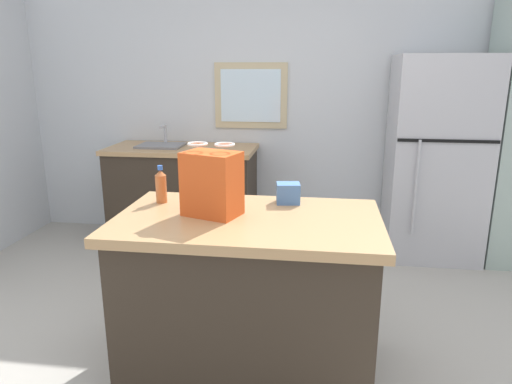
# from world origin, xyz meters

# --- Properties ---
(ground) EXTENTS (6.43, 6.43, 0.00)m
(ground) POSITION_xyz_m (0.00, 0.00, 0.00)
(ground) COLOR #ADA89E
(back_wall) EXTENTS (5.36, 0.13, 2.65)m
(back_wall) POSITION_xyz_m (-0.01, 2.29, 1.32)
(back_wall) COLOR silver
(back_wall) RESTS_ON ground
(kitchen_island) EXTENTS (1.35, 0.82, 0.88)m
(kitchen_island) POSITION_xyz_m (-0.15, 0.08, 0.44)
(kitchen_island) COLOR #33281E
(kitchen_island) RESTS_ON ground
(refrigerator) EXTENTS (0.77, 0.66, 1.71)m
(refrigerator) POSITION_xyz_m (1.18, 1.90, 0.85)
(refrigerator) COLOR #B7B7BC
(refrigerator) RESTS_ON ground
(sink_counter) EXTENTS (1.34, 0.64, 1.09)m
(sink_counter) POSITION_xyz_m (-1.05, 1.91, 0.46)
(sink_counter) COLOR #33281E
(sink_counter) RESTS_ON ground
(shopping_bag) EXTENTS (0.32, 0.27, 0.37)m
(shopping_bag) POSITION_xyz_m (-0.33, 0.09, 1.04)
(shopping_bag) COLOR #DB511E
(shopping_bag) RESTS_ON kitchen_island
(small_box) EXTENTS (0.14, 0.12, 0.11)m
(small_box) POSITION_xyz_m (0.04, 0.35, 0.93)
(small_box) COLOR #4775B7
(small_box) RESTS_ON kitchen_island
(bottle) EXTENTS (0.06, 0.06, 0.21)m
(bottle) POSITION_xyz_m (-0.66, 0.27, 0.97)
(bottle) COLOR #C66633
(bottle) RESTS_ON kitchen_island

